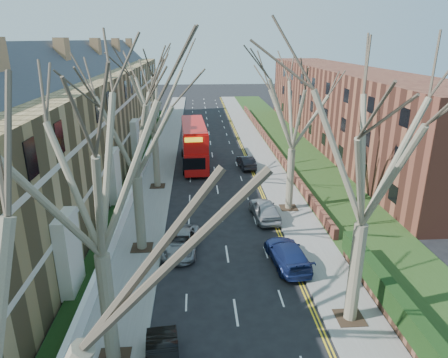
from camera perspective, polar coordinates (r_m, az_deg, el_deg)
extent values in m
cube|color=slate|center=(49.29, -8.69, 3.37)|extent=(3.00, 102.00, 0.12)
cube|color=slate|center=(49.73, 5.24, 3.65)|extent=(3.00, 102.00, 0.12)
cube|color=olive|center=(41.90, -20.63, 6.47)|extent=(9.00, 78.00, 10.00)
cube|color=#33353E|center=(41.11, -21.64, 14.63)|extent=(4.67, 78.00, 4.67)
cube|color=beige|center=(41.19, -14.43, 4.75)|extent=(0.12, 78.00, 0.35)
cube|color=beige|center=(40.49, -14.84, 9.55)|extent=(0.12, 78.00, 0.35)
cube|color=brown|center=(55.42, 16.74, 9.78)|extent=(8.00, 54.00, 10.00)
cube|color=brown|center=(53.70, 6.39, 5.36)|extent=(0.35, 54.00, 0.90)
cube|color=white|center=(41.71, -11.80, 1.01)|extent=(0.30, 78.00, 1.00)
cube|color=#233D16|center=(50.61, 10.29, 3.80)|extent=(6.00, 102.00, 0.06)
cylinder|color=#766954|center=(18.26, -16.22, -17.52)|extent=(0.64, 0.64, 5.25)
cylinder|color=#766954|center=(26.84, -11.98, -4.85)|extent=(0.64, 0.64, 5.07)
cube|color=#2D2116|center=(27.95, -11.62, -9.57)|extent=(1.40, 1.40, 0.05)
cylinder|color=#766954|center=(38.00, -9.67, 2.70)|extent=(0.60, 0.60, 5.25)
cube|color=#2D2116|center=(38.82, -9.46, -0.99)|extent=(1.40, 1.40, 0.05)
cylinder|color=#766954|center=(20.87, 18.24, -12.66)|extent=(0.64, 0.64, 5.25)
cube|color=#2D2116|center=(22.33, 17.50, -18.37)|extent=(1.40, 1.40, 0.05)
cylinder|color=#766954|center=(32.99, 9.43, -0.03)|extent=(0.60, 0.60, 5.07)
cube|color=#2D2116|center=(33.90, 9.20, -4.06)|extent=(1.40, 1.40, 0.05)
cube|color=#BB0F0D|center=(45.07, -4.27, 3.86)|extent=(3.04, 11.12, 2.20)
cube|color=#BB0F0D|center=(44.56, -4.33, 6.46)|extent=(3.02, 10.57, 2.00)
cube|color=black|center=(44.95, -4.28, 4.41)|extent=(3.02, 10.24, 0.90)
cube|color=black|center=(44.53, -4.34, 6.58)|extent=(3.01, 10.02, 0.90)
imported|color=gray|center=(27.14, -6.10, -8.95)|extent=(2.65, 4.88, 1.30)
imported|color=navy|center=(25.83, 9.06, -10.50)|extent=(2.52, 5.12, 1.43)
imported|color=gray|center=(31.74, 5.82, -4.30)|extent=(2.18, 4.70, 1.56)
imported|color=black|center=(44.07, 3.19, 2.46)|extent=(1.87, 4.21, 1.34)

